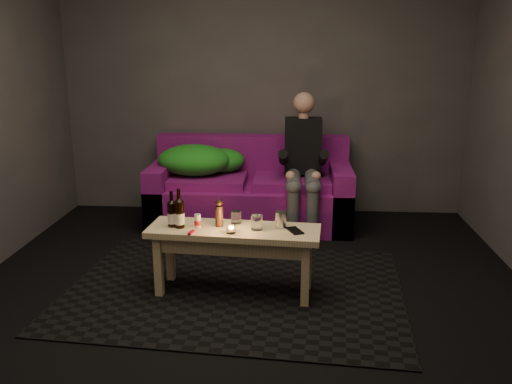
% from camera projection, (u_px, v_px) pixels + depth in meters
% --- Properties ---
extents(floor, '(4.50, 4.50, 0.00)m').
position_uv_depth(floor, '(245.00, 311.00, 3.53)').
color(floor, black).
rests_on(floor, ground).
extents(room, '(4.50, 4.50, 4.50)m').
position_uv_depth(room, '(250.00, 50.00, 3.55)').
color(room, silver).
rests_on(room, ground).
extents(rug, '(2.47, 1.88, 0.01)m').
position_uv_depth(rug, '(235.00, 289.00, 3.84)').
color(rug, black).
rests_on(rug, floor).
extents(sofa, '(1.88, 0.85, 0.81)m').
position_uv_depth(sofa, '(251.00, 193.00, 5.21)').
color(sofa, '#7B1079').
rests_on(sofa, floor).
extents(green_blanket, '(0.83, 0.56, 0.28)m').
position_uv_depth(green_blanket, '(199.00, 160.00, 5.15)').
color(green_blanket, '#28941A').
rests_on(green_blanket, sofa).
extents(person, '(0.34, 0.78, 1.26)m').
position_uv_depth(person, '(303.00, 161.00, 4.93)').
color(person, black).
rests_on(person, sofa).
extents(coffee_table, '(1.19, 0.47, 0.48)m').
position_uv_depth(coffee_table, '(234.00, 240.00, 3.69)').
color(coffee_table, tan).
rests_on(coffee_table, rug).
extents(beer_bottle_a, '(0.06, 0.06, 0.25)m').
position_uv_depth(beer_bottle_a, '(172.00, 214.00, 3.67)').
color(beer_bottle_a, black).
rests_on(beer_bottle_a, coffee_table).
extents(beer_bottle_b, '(0.07, 0.07, 0.27)m').
position_uv_depth(beer_bottle_b, '(179.00, 213.00, 3.65)').
color(beer_bottle_b, black).
rests_on(beer_bottle_b, coffee_table).
extents(salt_shaker, '(0.06, 0.06, 0.09)m').
position_uv_depth(salt_shaker, '(198.00, 221.00, 3.67)').
color(salt_shaker, silver).
rests_on(salt_shaker, coffee_table).
extents(pepper_mill, '(0.06, 0.06, 0.14)m').
position_uv_depth(pepper_mill, '(219.00, 216.00, 3.68)').
color(pepper_mill, black).
rests_on(pepper_mill, coffee_table).
extents(tumbler_back, '(0.09, 0.09, 0.09)m').
position_uv_depth(tumbler_back, '(236.00, 217.00, 3.76)').
color(tumbler_back, white).
rests_on(tumbler_back, coffee_table).
extents(tealight, '(0.06, 0.06, 0.05)m').
position_uv_depth(tealight, '(231.00, 230.00, 3.56)').
color(tealight, white).
rests_on(tealight, coffee_table).
extents(tumbler_front, '(0.10, 0.10, 0.10)m').
position_uv_depth(tumbler_front, '(257.00, 222.00, 3.63)').
color(tumbler_front, white).
rests_on(tumbler_front, coffee_table).
extents(steel_cup, '(0.10, 0.10, 0.11)m').
position_uv_depth(steel_cup, '(281.00, 220.00, 3.67)').
color(steel_cup, silver).
rests_on(steel_cup, coffee_table).
extents(smartphone, '(0.13, 0.17, 0.01)m').
position_uv_depth(smartphone, '(295.00, 231.00, 3.60)').
color(smartphone, black).
rests_on(smartphone, coffee_table).
extents(red_lighter, '(0.04, 0.08, 0.01)m').
position_uv_depth(red_lighter, '(191.00, 232.00, 3.56)').
color(red_lighter, red).
rests_on(red_lighter, coffee_table).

